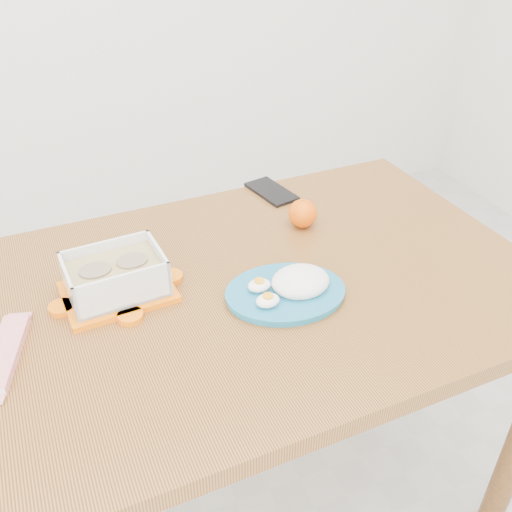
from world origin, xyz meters
name	(u,v)px	position (x,y,z in m)	size (l,w,h in m)	color
dining_table	(256,317)	(-0.04, 0.20, 0.65)	(1.21, 0.83, 0.75)	olive
food_container	(116,277)	(-0.31, 0.25, 0.79)	(0.22, 0.18, 0.09)	orange
orange_fruit	(303,213)	(0.15, 0.36, 0.78)	(0.07, 0.07, 0.07)	#FF5005
rice_plate	(290,287)	(0.01, 0.12, 0.77)	(0.27, 0.27, 0.06)	#1A6D93
candy_bar	(5,353)	(-0.53, 0.15, 0.76)	(0.19, 0.05, 0.02)	red
smartphone	(271,192)	(0.14, 0.54, 0.75)	(0.07, 0.15, 0.01)	black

